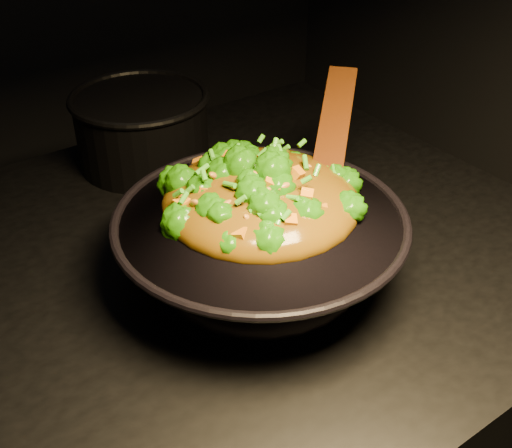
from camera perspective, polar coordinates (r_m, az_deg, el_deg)
wok at (r=0.89m, az=0.38°, el=-2.39°), size 0.49×0.49×0.11m
stir_fry at (r=0.86m, az=0.42°, el=4.39°), size 0.29×0.29×0.09m
spatula at (r=0.96m, az=6.80°, el=7.56°), size 0.23×0.22×0.12m
back_pot at (r=1.20m, az=-10.08°, el=8.33°), size 0.28×0.28×0.14m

